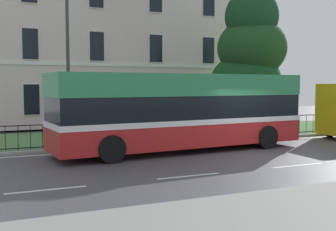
# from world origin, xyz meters

# --- Properties ---
(ground_plane) EXTENTS (60.00, 56.00, 0.18)m
(ground_plane) POSITION_xyz_m (0.00, 1.20, -0.01)
(ground_plane) COLOR #46444A
(georgian_townhouse) EXTENTS (15.23, 8.25, 12.22)m
(georgian_townhouse) POSITION_xyz_m (-1.42, 15.92, 6.26)
(georgian_townhouse) COLOR beige
(georgian_townhouse) RESTS_ON ground_plane
(iron_verge_railing) EXTENTS (16.43, 0.04, 0.97)m
(iron_verge_railing) POSITION_xyz_m (-1.42, 4.40, 0.62)
(iron_verge_railing) COLOR black
(iron_verge_railing) RESTS_ON ground_plane
(evergreen_tree) EXTENTS (4.76, 4.76, 8.32)m
(evergreen_tree) POSITION_xyz_m (4.30, 7.35, 3.26)
(evergreen_tree) COLOR #423328
(evergreen_tree) RESTS_ON ground_plane
(single_decker_bus) EXTENTS (10.50, 3.32, 3.05)m
(single_decker_bus) POSITION_xyz_m (-2.20, 2.49, 1.61)
(single_decker_bus) COLOR #B31F1F
(single_decker_bus) RESTS_ON ground_plane
(street_lamp_post) EXTENTS (0.36, 0.24, 7.68)m
(street_lamp_post) POSITION_xyz_m (-6.14, 5.33, 4.47)
(street_lamp_post) COLOR #333338
(street_lamp_post) RESTS_ON ground_plane
(litter_bin) EXTENTS (0.57, 0.57, 1.24)m
(litter_bin) POSITION_xyz_m (-2.03, 5.33, 0.74)
(litter_bin) COLOR #23472D
(litter_bin) RESTS_ON ground_plane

